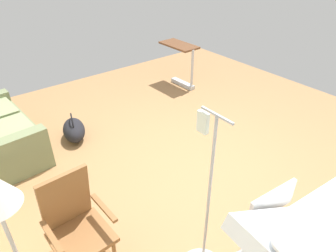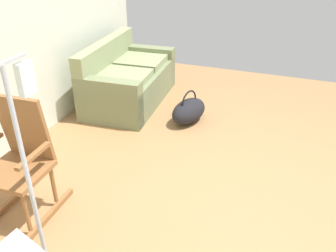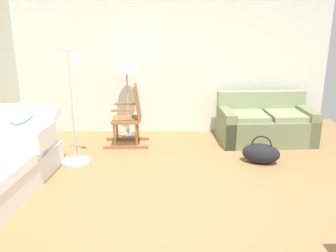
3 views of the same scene
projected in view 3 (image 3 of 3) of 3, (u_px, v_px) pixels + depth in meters
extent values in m
plane|color=#9E7247|center=(167.00, 196.00, 4.37)|extent=(7.04, 7.04, 0.00)
cube|color=silver|center=(168.00, 61.00, 6.55)|extent=(5.83, 0.10, 2.70)
cube|color=silver|center=(2.00, 177.00, 4.47)|extent=(1.04, 2.00, 0.35)
cube|color=white|center=(18.00, 130.00, 4.84)|extent=(0.99, 0.98, 0.55)
ellipsoid|color=white|center=(22.00, 111.00, 4.94)|extent=(0.38, 0.52, 0.34)
cube|color=silver|center=(47.00, 137.00, 4.59)|extent=(0.08, 0.56, 0.28)
cylinder|color=black|center=(9.00, 161.00, 5.30)|extent=(0.10, 0.10, 0.10)
cylinder|color=black|center=(55.00, 163.00, 5.24)|extent=(0.10, 0.10, 0.10)
cube|color=#737D57|center=(265.00, 130.00, 6.23)|extent=(1.65, 0.96, 0.45)
cube|color=gray|center=(246.00, 116.00, 6.10)|extent=(0.71, 0.69, 0.10)
cube|color=gray|center=(288.00, 115.00, 6.14)|extent=(0.71, 0.69, 0.10)
cube|color=gray|center=(261.00, 102.00, 6.44)|extent=(1.61, 0.27, 0.40)
cube|color=#737D57|center=(226.00, 126.00, 6.17)|extent=(0.24, 0.86, 0.60)
cube|color=#737D57|center=(305.00, 125.00, 6.25)|extent=(0.24, 0.86, 0.60)
cube|color=brown|center=(128.00, 139.00, 6.36)|extent=(0.76, 0.07, 0.05)
cube|color=brown|center=(126.00, 147.00, 5.95)|extent=(0.76, 0.07, 0.05)
cylinder|color=brown|center=(114.00, 134.00, 5.90)|extent=(0.04, 0.04, 0.40)
cylinder|color=brown|center=(117.00, 128.00, 6.27)|extent=(0.04, 0.04, 0.40)
cylinder|color=brown|center=(136.00, 134.00, 5.91)|extent=(0.04, 0.04, 0.40)
cylinder|color=brown|center=(138.00, 127.00, 6.28)|extent=(0.04, 0.04, 0.40)
cube|color=brown|center=(126.00, 120.00, 6.03)|extent=(0.48, 0.50, 0.04)
cube|color=brown|center=(137.00, 102.00, 5.95)|extent=(0.14, 0.44, 0.60)
cube|color=brown|center=(123.00, 110.00, 5.75)|extent=(0.39, 0.06, 0.03)
cube|color=brown|center=(125.00, 104.00, 6.19)|extent=(0.39, 0.06, 0.03)
cylinder|color=#B2B5BA|center=(129.00, 135.00, 6.62)|extent=(0.28, 0.28, 0.03)
cylinder|color=#B2B5BA|center=(128.00, 104.00, 6.45)|extent=(0.03, 0.03, 1.15)
cone|color=silver|center=(126.00, 64.00, 6.24)|extent=(0.34, 0.34, 0.30)
ellipsoid|color=black|center=(261.00, 153.00, 5.34)|extent=(0.63, 0.47, 0.30)
torus|color=black|center=(262.00, 145.00, 5.30)|extent=(0.29, 0.11, 0.30)
cylinder|color=#B2B5BA|center=(77.00, 162.00, 5.38)|extent=(0.44, 0.44, 0.03)
cylinder|color=#B2B5BA|center=(72.00, 108.00, 5.14)|extent=(0.02, 0.02, 1.65)
cube|color=#B2B5BA|center=(68.00, 50.00, 4.90)|extent=(0.28, 0.02, 0.02)
cube|color=white|center=(77.00, 58.00, 4.93)|extent=(0.09, 0.04, 0.16)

